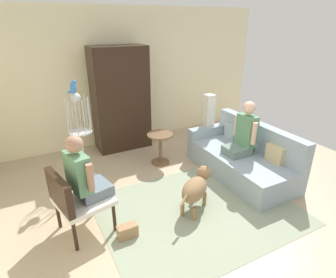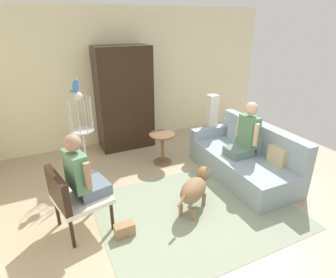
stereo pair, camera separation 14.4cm
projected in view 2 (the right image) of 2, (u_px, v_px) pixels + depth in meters
name	position (u px, v px, depth m)	size (l,w,h in m)	color
ground_plane	(191.00, 207.00, 4.03)	(7.29, 7.29, 0.00)	tan
back_wall	(125.00, 77.00, 5.91)	(6.67, 0.12, 2.79)	beige
area_rug	(197.00, 211.00, 3.94)	(2.69, 2.12, 0.01)	gray
couch	(244.00, 159.00, 4.79)	(0.96, 2.00, 0.89)	#8EA0AD
armchair	(72.00, 196.00, 3.37)	(0.74, 0.74, 0.88)	black
person_on_couch	(246.00, 134.00, 4.55)	(0.48, 0.51, 0.90)	slate
person_on_armchair	(81.00, 173.00, 3.35)	(0.52, 0.54, 0.84)	slate
round_end_table	(162.00, 146.00, 5.16)	(0.48, 0.48, 0.59)	brown
dog	(195.00, 188.00, 3.86)	(0.76, 0.58, 0.57)	olive
bird_cage_stand	(83.00, 138.00, 4.56)	(0.37, 0.37, 1.49)	silver
parrot	(75.00, 86.00, 4.21)	(0.17, 0.10, 0.20)	blue
column_lamp	(211.00, 125.00, 5.48)	(0.20, 0.20, 1.20)	#4C4742
armoire_cabinet	(124.00, 99.00, 5.64)	(1.09, 0.56, 2.07)	black
handbag	(125.00, 230.00, 3.46)	(0.25, 0.13, 0.17)	#99724C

